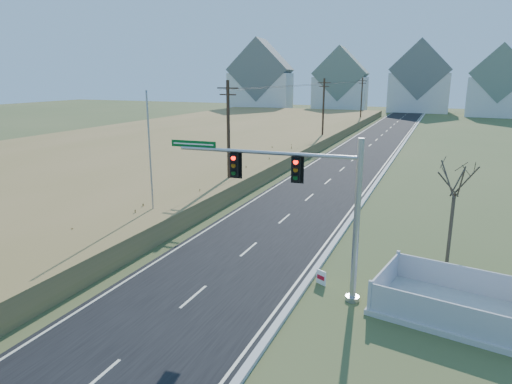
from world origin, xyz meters
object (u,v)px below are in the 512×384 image
at_px(fence_enclosure, 453,307).
at_px(bare_tree, 456,177).
at_px(flagpole, 151,176).
at_px(traffic_signal_mast, 313,200).
at_px(open_sign, 321,277).

height_order(fence_enclosure, bare_tree, bare_tree).
height_order(flagpole, bare_tree, flagpole).
bearing_deg(traffic_signal_mast, fence_enclosure, 2.44).
xyz_separation_m(open_sign, flagpole, (-11.77, 3.80, 3.04)).
bearing_deg(bare_tree, flagpole, -177.36).
bearing_deg(traffic_signal_mast, bare_tree, 42.77).
height_order(traffic_signal_mast, fence_enclosure, traffic_signal_mast).
bearing_deg(bare_tree, open_sign, -139.24).
distance_m(fence_enclosure, open_sign, 5.62).
xyz_separation_m(open_sign, bare_tree, (5.32, 4.58, 4.24)).
bearing_deg(open_sign, fence_enclosure, 22.69).
height_order(open_sign, flagpole, flagpole).
xyz_separation_m(traffic_signal_mast, flagpole, (-11.53, 4.83, -0.90)).
distance_m(traffic_signal_mast, flagpole, 12.54).
bearing_deg(traffic_signal_mast, open_sign, 74.82).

